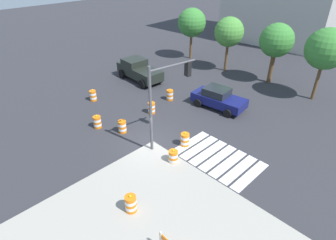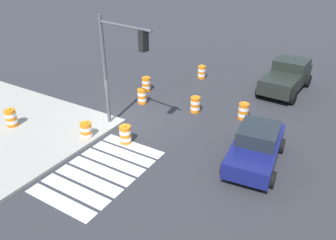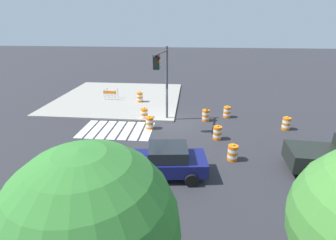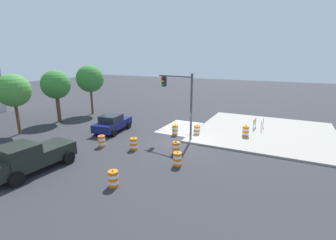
# 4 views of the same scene
# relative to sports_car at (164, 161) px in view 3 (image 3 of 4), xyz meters

# --- Properties ---
(ground_plane) EXTENTS (120.00, 120.00, 0.00)m
(ground_plane) POSITION_rel_sports_car_xyz_m (0.02, -7.10, -0.81)
(ground_plane) COLOR #2D2D33
(sidewalk_corner) EXTENTS (12.00, 12.00, 0.15)m
(sidewalk_corner) POSITION_rel_sports_car_xyz_m (6.02, -13.10, -0.74)
(sidewalk_corner) COLOR #9E998E
(sidewalk_corner) RESTS_ON ground
(crosswalk_stripes) EXTENTS (5.10, 3.20, 0.02)m
(crosswalk_stripes) POSITION_rel_sports_car_xyz_m (4.02, -5.30, -0.80)
(crosswalk_stripes) COLOR silver
(crosswalk_stripes) RESTS_ON ground
(sports_car) EXTENTS (4.48, 2.51, 1.63)m
(sports_car) POSITION_rel_sports_car_xyz_m (0.00, 0.00, 0.00)
(sports_car) COLOR navy
(sports_car) RESTS_ON ground
(traffic_barrel_near_corner) EXTENTS (0.56, 0.56, 1.02)m
(traffic_barrel_near_corner) POSITION_rel_sports_car_xyz_m (-8.13, -6.57, -0.36)
(traffic_barrel_near_corner) COLOR orange
(traffic_barrel_near_corner) RESTS_ON ground
(traffic_barrel_crosswalk_end) EXTENTS (0.56, 0.56, 1.02)m
(traffic_barrel_crosswalk_end) POSITION_rel_sports_car_xyz_m (2.42, -7.61, -0.36)
(traffic_barrel_crosswalk_end) COLOR orange
(traffic_barrel_crosswalk_end) RESTS_ON ground
(traffic_barrel_median_near) EXTENTS (0.56, 0.56, 1.02)m
(traffic_barrel_median_near) POSITION_rel_sports_car_xyz_m (-2.44, -7.74, -0.36)
(traffic_barrel_median_near) COLOR orange
(traffic_barrel_median_near) RESTS_ON ground
(traffic_barrel_median_far) EXTENTS (0.56, 0.56, 1.02)m
(traffic_barrel_median_far) POSITION_rel_sports_car_xyz_m (-3.05, -4.48, -0.36)
(traffic_barrel_median_far) COLOR orange
(traffic_barrel_median_far) RESTS_ON ground
(traffic_barrel_far_curb) EXTENTS (0.56, 0.56, 1.02)m
(traffic_barrel_far_curb) POSITION_rel_sports_car_xyz_m (1.69, -5.78, -0.36)
(traffic_barrel_far_curb) COLOR orange
(traffic_barrel_far_curb) RESTS_ON ground
(traffic_barrel_lane_center) EXTENTS (0.56, 0.56, 1.02)m
(traffic_barrel_lane_center) POSITION_rel_sports_car_xyz_m (-3.66, -1.85, -0.36)
(traffic_barrel_lane_center) COLOR orange
(traffic_barrel_lane_center) RESTS_ON ground
(traffic_barrel_opposite_curb) EXTENTS (0.56, 0.56, 1.02)m
(traffic_barrel_opposite_curb) POSITION_rel_sports_car_xyz_m (-4.18, -8.65, -0.36)
(traffic_barrel_opposite_curb) COLOR orange
(traffic_barrel_opposite_curb) RESTS_ON ground
(traffic_barrel_on_sidewalk) EXTENTS (0.56, 0.56, 1.02)m
(traffic_barrel_on_sidewalk) POSITION_rel_sports_car_xyz_m (3.60, -11.69, -0.21)
(traffic_barrel_on_sidewalk) COLOR orange
(traffic_barrel_on_sidewalk) RESTS_ON sidewalk_corner
(construction_barricade) EXTENTS (1.30, 0.83, 1.00)m
(construction_barricade) POSITION_rel_sports_car_xyz_m (6.61, -12.20, -0.09)
(construction_barricade) COLOR silver
(construction_barricade) RESTS_ON sidewalk_corner
(traffic_light_pole) EXTENTS (0.69, 3.26, 5.50)m
(traffic_light_pole) POSITION_rel_sports_car_xyz_m (0.78, -6.57, 3.10)
(traffic_light_pole) COLOR #4C4C51
(traffic_light_pole) RESTS_ON sidewalk_corner
(street_tree_streetside_far) EXTENTS (3.03, 3.03, 5.57)m
(street_tree_streetside_far) POSITION_rel_sports_car_xyz_m (0.38, 7.64, 3.20)
(street_tree_streetside_far) COLOR brown
(street_tree_streetside_far) RESTS_ON ground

